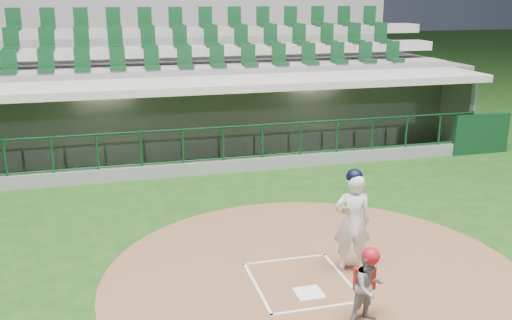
{
  "coord_description": "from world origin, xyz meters",
  "views": [
    {
      "loc": [
        -2.89,
        -8.32,
        4.59
      ],
      "look_at": [
        0.0,
        2.6,
        1.3
      ],
      "focal_mm": 40.0,
      "sensor_mm": 36.0,
      "label": 1
    }
  ],
  "objects": [
    {
      "name": "ground",
      "position": [
        0.0,
        0.0,
        0.0
      ],
      "size": [
        120.0,
        120.0,
        0.0
      ],
      "primitive_type": "plane",
      "color": "#193F12",
      "rests_on": "ground"
    },
    {
      "name": "dirt_circle",
      "position": [
        0.3,
        -0.2,
        0.01
      ],
      "size": [
        7.2,
        7.2,
        0.01
      ],
      "primitive_type": "cylinder",
      "color": "brown",
      "rests_on": "ground"
    },
    {
      "name": "home_plate",
      "position": [
        0.0,
        -0.7,
        0.02
      ],
      "size": [
        0.43,
        0.43,
        0.02
      ],
      "primitive_type": "cube",
      "color": "white",
      "rests_on": "dirt_circle"
    },
    {
      "name": "batter_box_chalk",
      "position": [
        0.0,
        -0.3,
        0.02
      ],
      "size": [
        1.55,
        1.8,
        0.01
      ],
      "color": "white",
      "rests_on": "ground"
    },
    {
      "name": "dugout_structure",
      "position": [
        -0.0,
        7.83,
        0.96
      ],
      "size": [
        16.4,
        3.7,
        3.0
      ],
      "color": "slate",
      "rests_on": "ground"
    },
    {
      "name": "seating_deck",
      "position": [
        0.0,
        10.91,
        1.42
      ],
      "size": [
        17.0,
        6.72,
        5.15
      ],
      "color": "slate",
      "rests_on": "ground"
    },
    {
      "name": "batter",
      "position": [
        0.98,
        -0.08,
        0.92
      ],
      "size": [
        0.89,
        0.91,
        1.82
      ],
      "color": "white",
      "rests_on": "dirt_circle"
    },
    {
      "name": "catcher",
      "position": [
        0.55,
        -1.65,
        0.59
      ],
      "size": [
        0.61,
        0.52,
        1.16
      ],
      "color": "gray",
      "rests_on": "dirt_circle"
    }
  ]
}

